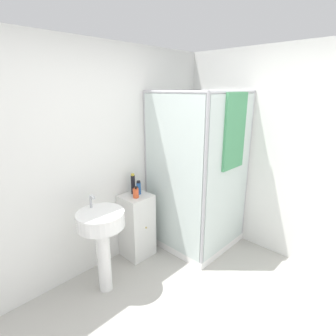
# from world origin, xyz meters

# --- Properties ---
(wall_back) EXTENTS (6.40, 0.06, 2.50)m
(wall_back) POSITION_xyz_m (0.00, 1.70, 1.25)
(wall_back) COLOR white
(wall_back) RESTS_ON ground_plane
(wall_right) EXTENTS (0.06, 6.40, 2.50)m
(wall_right) POSITION_xyz_m (1.70, 0.00, 1.25)
(wall_right) COLOR white
(wall_right) RESTS_ON ground_plane
(shower_enclosure) EXTENTS (0.96, 0.99, 2.00)m
(shower_enclosure) POSITION_xyz_m (1.13, 1.10, 0.55)
(shower_enclosure) COLOR white
(shower_enclosure) RESTS_ON ground_plane
(vanity_cabinet) EXTENTS (0.34, 0.35, 0.80)m
(vanity_cabinet) POSITION_xyz_m (0.42, 1.50, 0.40)
(vanity_cabinet) COLOR silver
(vanity_cabinet) RESTS_ON ground_plane
(sink) EXTENTS (0.46, 0.46, 1.02)m
(sink) POSITION_xyz_m (-0.20, 1.27, 0.68)
(sink) COLOR white
(sink) RESTS_ON ground_plane
(soap_dispenser) EXTENTS (0.07, 0.07, 0.14)m
(soap_dispenser) POSITION_xyz_m (0.38, 1.45, 0.86)
(soap_dispenser) COLOR #E5562D
(soap_dispenser) RESTS_ON vanity_cabinet
(shampoo_bottle_tall_black) EXTENTS (0.05, 0.05, 0.25)m
(shampoo_bottle_tall_black) POSITION_xyz_m (0.44, 1.57, 0.92)
(shampoo_bottle_tall_black) COLOR black
(shampoo_bottle_tall_black) RESTS_ON vanity_cabinet
(shampoo_bottle_blue) EXTENTS (0.05, 0.05, 0.17)m
(shampoo_bottle_blue) POSITION_xyz_m (0.48, 1.51, 0.88)
(shampoo_bottle_blue) COLOR #1E4C93
(shampoo_bottle_blue) RESTS_ON vanity_cabinet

